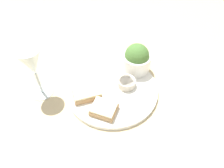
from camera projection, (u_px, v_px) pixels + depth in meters
ground_plane at (112, 91)px, 0.73m from camera, size 4.00×4.00×0.00m
dinner_plate at (112, 89)px, 0.73m from camera, size 0.30×0.30×0.01m
salad_bowl at (136, 59)px, 0.75m from camera, size 0.10×0.10×0.10m
sauce_ramekin at (127, 83)px, 0.72m from camera, size 0.06×0.06×0.03m
cheese_toast_near at (87, 93)px, 0.69m from camera, size 0.10×0.08×0.03m
cheese_toast_far at (104, 109)px, 0.65m from camera, size 0.09×0.09×0.03m
wine_glass at (32, 64)px, 0.63m from camera, size 0.07×0.07×0.18m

